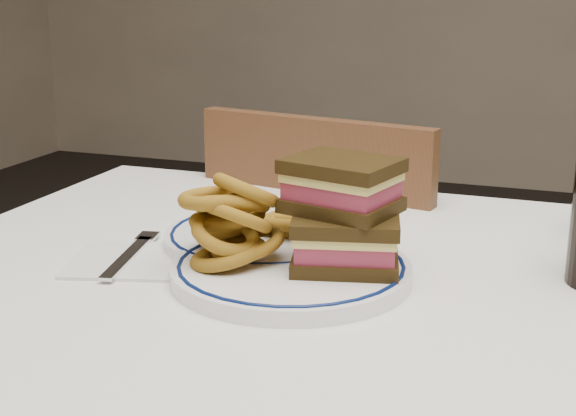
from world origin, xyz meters
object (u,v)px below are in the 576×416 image
(main_plate, at_px, (291,270))
(reuben_sandwich, at_px, (344,213))
(chair_far, at_px, (342,328))
(far_plate, at_px, (267,237))

(main_plate, relative_size, reuben_sandwich, 1.88)
(chair_far, xyz_separation_m, reuben_sandwich, (0.13, -0.47, 0.36))
(chair_far, relative_size, far_plate, 3.37)
(chair_far, height_order, main_plate, chair_far)
(reuben_sandwich, bearing_deg, far_plate, 145.27)
(chair_far, distance_m, far_plate, 0.48)
(chair_far, xyz_separation_m, far_plate, (0.01, -0.38, 0.29))
(chair_far, distance_m, reuben_sandwich, 0.60)
(main_plate, height_order, far_plate, same)
(chair_far, height_order, reuben_sandwich, reuben_sandwich)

